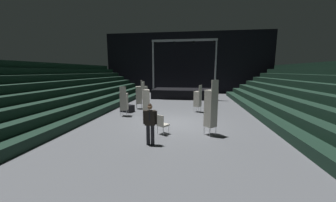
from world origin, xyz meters
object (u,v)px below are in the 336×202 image
at_px(chair_stack_mid_centre, 144,92).
at_px(chair_stack_rear_left, 139,95).
at_px(man_with_tie, 150,122).
at_px(chair_stack_mid_left, 124,101).
at_px(stage_riser, 184,92).
at_px(chair_stack_mid_right, 211,108).
at_px(loose_chair_near_man, 162,123).
at_px(chair_stack_front_right, 146,100).
at_px(chair_stack_front_left, 198,99).
at_px(equipment_road_case, 127,108).

height_order(chair_stack_mid_centre, chair_stack_rear_left, chair_stack_rear_left).
bearing_deg(man_with_tie, chair_stack_mid_left, -59.97).
xyz_separation_m(stage_riser, chair_stack_mid_centre, (-3.39, -4.32, 0.45)).
bearing_deg(chair_stack_mid_right, loose_chair_near_man, 145.03).
distance_m(stage_riser, chair_stack_rear_left, 7.43).
xyz_separation_m(chair_stack_front_right, chair_stack_mid_centre, (-1.41, 4.75, -0.08)).
bearing_deg(chair_stack_rear_left, chair_stack_mid_right, -151.99).
height_order(chair_stack_mid_left, chair_stack_mid_right, chair_stack_mid_right).
xyz_separation_m(chair_stack_front_left, chair_stack_mid_left, (-4.80, -1.90, 0.00)).
bearing_deg(chair_stack_mid_right, chair_stack_rear_left, 91.53).
height_order(chair_stack_front_right, equipment_road_case, chair_stack_front_right).
xyz_separation_m(chair_stack_front_right, chair_stack_rear_left, (-1.18, 2.37, 0.00)).
bearing_deg(loose_chair_near_man, stage_riser, 122.43).
bearing_deg(chair_stack_mid_centre, stage_riser, 79.53).
height_order(chair_stack_mid_right, equipment_road_case, chair_stack_mid_right).
bearing_deg(chair_stack_rear_left, stage_riser, -40.08).
bearing_deg(chair_stack_front_left, stage_riser, 37.34).
bearing_deg(chair_stack_front_right, chair_stack_front_left, 100.48).
height_order(man_with_tie, loose_chair_near_man, man_with_tie).
bearing_deg(man_with_tie, equipment_road_case, -63.80).
bearing_deg(chair_stack_front_left, chair_stack_mid_left, 138.30).
distance_m(man_with_tie, equipment_road_case, 6.59).
height_order(stage_riser, chair_stack_rear_left, stage_riser).
relative_size(chair_stack_front_left, chair_stack_mid_centre, 0.96).
bearing_deg(stage_riser, chair_stack_front_right, -102.33).
bearing_deg(chair_stack_rear_left, chair_stack_front_left, -111.75).
bearing_deg(chair_stack_rear_left, chair_stack_mid_left, 158.88).
relative_size(chair_stack_front_left, chair_stack_rear_left, 0.89).
distance_m(man_with_tie, loose_chair_near_man, 1.39).
distance_m(chair_stack_front_left, equipment_road_case, 5.16).
distance_m(chair_stack_front_left, chair_stack_mid_left, 5.16).
relative_size(chair_stack_mid_centre, equipment_road_case, 2.28).
bearing_deg(equipment_road_case, chair_stack_mid_left, -78.03).
bearing_deg(chair_stack_mid_left, chair_stack_front_left, 17.40).
relative_size(chair_stack_front_right, chair_stack_mid_centre, 1.08).
xyz_separation_m(chair_stack_front_left, chair_stack_rear_left, (-4.53, 0.55, 0.13)).
bearing_deg(stage_riser, loose_chair_near_man, -91.63).
bearing_deg(chair_stack_front_left, chair_stack_rear_left, 109.74).
xyz_separation_m(chair_stack_rear_left, loose_chair_near_man, (2.81, -5.68, -0.58)).
height_order(chair_stack_mid_centre, loose_chair_near_man, chair_stack_mid_centre).
xyz_separation_m(stage_riser, chair_stack_mid_left, (-3.43, -9.15, 0.40)).
distance_m(chair_stack_rear_left, equipment_road_case, 1.57).
bearing_deg(chair_stack_front_left, chair_stack_mid_centre, 85.05).
relative_size(chair_stack_mid_left, chair_stack_mid_centre, 0.96).
bearing_deg(chair_stack_rear_left, chair_stack_front_right, -168.33).
bearing_deg(chair_stack_mid_centre, chair_stack_front_right, -45.84).
distance_m(chair_stack_front_left, chair_stack_mid_right, 4.91).
bearing_deg(chair_stack_front_right, chair_stack_mid_right, 33.50).
bearing_deg(stage_riser, chair_stack_rear_left, -115.27).
distance_m(man_with_tie, chair_stack_front_right, 4.81).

